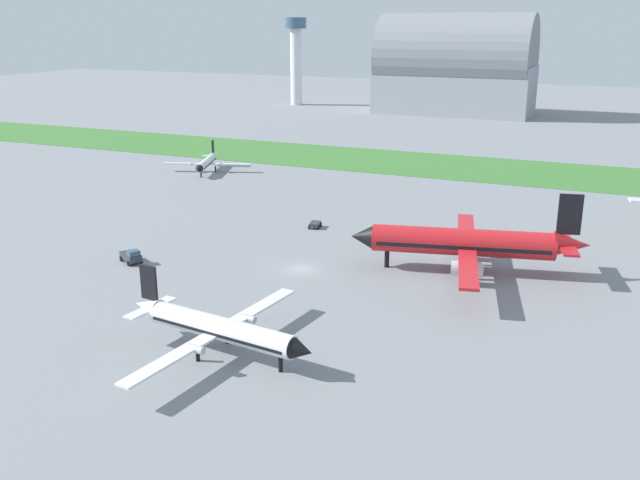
# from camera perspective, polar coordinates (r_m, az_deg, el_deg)

# --- Properties ---
(ground_plane) EXTENTS (600.00, 600.00, 0.00)m
(ground_plane) POSITION_cam_1_polar(r_m,az_deg,el_deg) (94.17, -1.58, -2.37)
(ground_plane) COLOR gray
(grass_taxiway_strip) EXTENTS (360.00, 28.00, 0.08)m
(grass_taxiway_strip) POSITION_cam_1_polar(r_m,az_deg,el_deg) (163.45, 9.57, 5.97)
(grass_taxiway_strip) COLOR #3D7533
(grass_taxiway_strip) RESTS_ON ground_plane
(airplane_midfield_jet) EXTENTS (30.59, 30.99, 11.07)m
(airplane_midfield_jet) POSITION_cam_1_polar(r_m,az_deg,el_deg) (93.93, 11.79, -0.23)
(airplane_midfield_jet) COLOR red
(airplane_midfield_jet) RESTS_ON ground_plane
(airplane_taxiing_turboprop) EXTENTS (18.69, 16.16, 5.80)m
(airplane_taxiing_turboprop) POSITION_cam_1_polar(r_m,az_deg,el_deg) (155.98, -9.14, 6.22)
(airplane_taxiing_turboprop) COLOR silver
(airplane_taxiing_turboprop) RESTS_ON ground_plane
(airplane_foreground_turboprop) EXTENTS (22.01, 25.64, 7.69)m
(airplane_foreground_turboprop) POSITION_cam_1_polar(r_m,az_deg,el_deg) (70.83, -8.28, -7.01)
(airplane_foreground_turboprop) COLOR white
(airplane_foreground_turboprop) RESTS_ON ground_plane
(pushback_tug_near_gate) EXTENTS (4.02, 3.37, 1.95)m
(pushback_tug_near_gate) POSITION_cam_1_polar(r_m,az_deg,el_deg) (99.77, -15.00, -1.27)
(pushback_tug_near_gate) COLOR #2D333D
(pushback_tug_near_gate) RESTS_ON ground_plane
(baggage_cart_midfield) EXTENTS (2.18, 2.67, 0.90)m
(baggage_cart_midfield) POSITION_cam_1_polar(r_m,az_deg,el_deg) (112.52, -0.40, 1.28)
(baggage_cart_midfield) COLOR #2D333D
(baggage_cart_midfield) RESTS_ON ground_plane
(hangar_distant) EXTENTS (53.00, 29.28, 33.91)m
(hangar_distant) POSITION_cam_1_polar(r_m,az_deg,el_deg) (256.30, 10.89, 13.48)
(hangar_distant) COLOR #9399A3
(hangar_distant) RESTS_ON ground_plane
(control_tower) EXTENTS (8.00, 8.00, 32.36)m
(control_tower) POSITION_cam_1_polar(r_m,az_deg,el_deg) (277.35, -1.95, 14.85)
(control_tower) COLOR silver
(control_tower) RESTS_ON ground_plane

